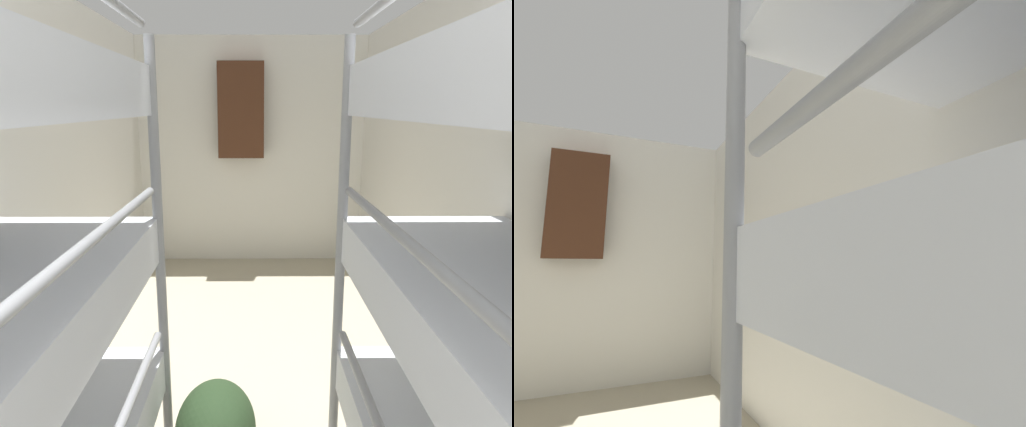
% 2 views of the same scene
% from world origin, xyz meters
% --- Properties ---
extents(wall_right, '(0.06, 5.25, 2.23)m').
position_xyz_m(wall_right, '(1.15, 2.56, 1.12)').
color(wall_right, silver).
rests_on(wall_right, ground_plane).
extents(wall_back, '(2.35, 0.06, 2.23)m').
position_xyz_m(wall_back, '(0.00, 5.16, 1.12)').
color(wall_back, silver).
rests_on(wall_back, ground_plane).
extents(hanging_coat, '(0.44, 0.12, 0.90)m').
position_xyz_m(hanging_coat, '(-0.10, 5.01, 1.53)').
color(hanging_coat, '#472819').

